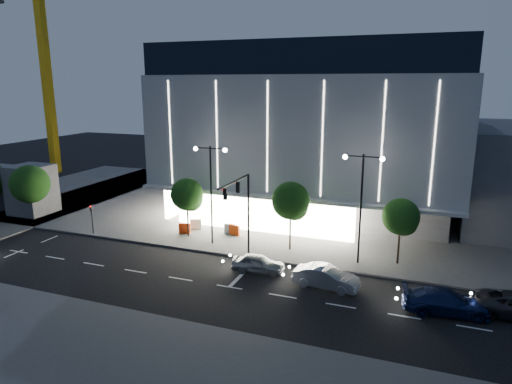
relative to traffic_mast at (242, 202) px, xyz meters
The scene contains 20 objects.
ground 6.12m from the traffic_mast, 106.66° to the right, with size 160.00×160.00×0.00m, color black.
sidewalk_museum 21.62m from the traffic_mast, 79.04° to the left, with size 70.00×40.00×0.15m, color #474747.
sidewalk_near 16.61m from the traffic_mast, 75.38° to the right, with size 70.00×10.00×0.15m, color #474747.
sidewalk_west 32.09m from the traffic_mast, 167.87° to the left, with size 16.00×50.00×0.15m, color #474747.
museum 19.54m from the traffic_mast, 84.04° to the left, with size 30.00×25.80×18.00m.
traffic_mast is the anchor object (origin of this frame).
street_lamp_west 4.89m from the traffic_mast, 146.35° to the left, with size 3.16×0.36×9.00m.
street_lamp_east 9.43m from the traffic_mast, 16.48° to the left, with size 3.16×0.36×9.00m.
ped_signal_far 16.35m from the traffic_mast, behind, with size 0.22×0.24×3.00m.
tower_crane 51.04m from the traffic_mast, 149.53° to the left, with size 32.00×2.00×28.50m.
tree_left 7.95m from the traffic_mast, 152.16° to the left, with size 3.02×3.02×5.72m.
tree_mid 4.82m from the traffic_mast, 50.58° to the left, with size 3.25×3.25×6.15m.
tree_right 12.63m from the traffic_mast, 17.02° to the left, with size 2.91×2.91×5.51m.
car_lead 5.02m from the traffic_mast, 38.14° to the right, with size 1.66×4.12×1.40m, color #929598.
car_second 8.96m from the traffic_mast, 18.07° to the right, with size 1.64×4.70×1.55m, color #AEB0B6.
car_third 16.34m from the traffic_mast, 12.57° to the right, with size 2.18×5.36×1.56m, color #141F4B.
barrier_a 9.79m from the traffic_mast, 151.40° to the left, with size 1.10×0.25×1.00m, color #FC3B0E.
barrier_b 10.39m from the traffic_mast, 141.48° to the left, with size 1.10×0.25×1.00m, color silver.
barrier_c 7.63m from the traffic_mast, 118.98° to the left, with size 1.10×0.25×1.00m, color red.
barrier_d 7.99m from the traffic_mast, 122.31° to the left, with size 1.10×0.25×1.00m, color silver.
Camera 1 is at (14.43, -29.12, 14.30)m, focal length 32.00 mm.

